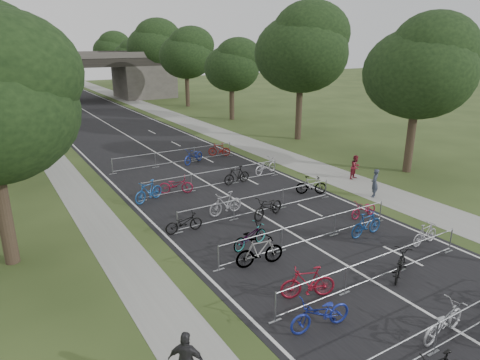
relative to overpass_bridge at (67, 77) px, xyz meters
name	(u,v)px	position (x,y,z in m)	size (l,w,h in m)	color
road	(95,117)	(0.00, -15.00, -3.53)	(11.00, 140.00, 0.01)	black
sidewalk_right	(159,111)	(8.00, -15.00, -3.53)	(3.00, 140.00, 0.01)	gray
sidewalk_left	(26,123)	(-7.50, -15.00, -3.53)	(2.00, 140.00, 0.01)	gray
lane_markings	(95,117)	(0.00, -15.00, -3.53)	(0.12, 140.00, 0.00)	silver
overpass_bridge	(67,77)	(0.00, 0.00, 0.00)	(31.00, 8.00, 7.05)	#46433F
tree_right_0	(421,69)	(13.11, -49.07, 3.39)	(7.17, 7.17, 10.93)	#33261C
tree_right_1	(303,50)	(13.11, -37.07, 4.37)	(8.18, 8.18, 12.47)	#33261C
tree_right_2	(233,66)	(13.11, -25.07, 2.41)	(6.16, 6.16, 9.39)	#33261C
tree_right_3	(187,54)	(13.11, -13.07, 3.39)	(7.17, 7.17, 10.93)	#33261C
tree_right_4	(154,45)	(13.11, -1.07, 4.37)	(8.18, 8.18, 12.47)	#33261C
tree_right_5	(131,56)	(13.11, 10.93, 2.41)	(6.16, 6.16, 9.39)	#33261C
tree_right_6	(112,49)	(13.11, 22.93, 3.39)	(7.17, 7.17, 10.93)	#33261C
barrier_row_1	(467,320)	(0.00, -61.40, -2.99)	(9.70, 0.08, 1.10)	#929599
barrier_row_2	(376,269)	(0.00, -57.80, -2.99)	(9.70, 0.08, 1.10)	#929599
barrier_row_3	(309,232)	(0.00, -54.00, -2.99)	(9.70, 0.08, 1.10)	#929599
barrier_row_4	(259,204)	(0.00, -50.00, -2.99)	(9.70, 0.08, 1.10)	#929599
barrier_row_5	(214,179)	(0.00, -45.00, -2.99)	(9.70, 0.08, 1.10)	#929599
barrier_row_6	(175,157)	(0.00, -39.00, -2.99)	(9.70, 0.08, 1.10)	#929599
bike_5	(443,322)	(-0.68, -61.06, -2.99)	(0.73, 2.09, 1.10)	#AFB1B7
bike_8	(321,314)	(-3.62, -58.84, -2.97)	(0.74, 2.14, 1.12)	navy
bike_9	(308,283)	(-2.83, -57.28, -2.94)	(0.56, 1.99, 1.20)	maroon
bike_10	(400,265)	(1.06, -58.04, -3.02)	(0.68, 1.94, 1.02)	black
bike_11	(425,234)	(4.30, -56.79, -3.03)	(0.47, 1.67, 1.00)	#A5A5AC
bike_12	(260,252)	(-3.00, -54.51, -2.92)	(0.58, 2.06, 1.24)	#929599
bike_13	(250,236)	(-2.47, -52.96, -3.02)	(0.68, 1.96, 1.03)	#929599
bike_14	(366,224)	(2.75, -54.80, -2.95)	(0.55, 1.94, 1.17)	navy
bike_15	(364,209)	(4.30, -53.20, -3.08)	(0.60, 1.71, 0.90)	#9F1737
bike_16	(184,223)	(-4.30, -50.03, -3.05)	(0.64, 1.84, 0.97)	black
bike_17	(226,204)	(-1.55, -49.17, -2.93)	(0.56, 2.00, 1.20)	#929298
bike_18	(268,207)	(0.12, -50.67, -2.96)	(0.76, 2.17, 1.14)	black
bike_19	(311,185)	(4.30, -49.10, -2.99)	(0.51, 1.81, 1.09)	#929599
bike_20	(149,191)	(-4.30, -45.26, -2.93)	(0.57, 2.01, 1.21)	#1B4D96
bike_21	(176,185)	(-2.46, -44.82, -3.00)	(0.70, 2.01, 1.06)	maroon
bike_22	(237,175)	(1.54, -45.17, -2.97)	(0.53, 1.87, 1.13)	black
bike_23	(265,166)	(4.30, -44.36, -2.99)	(0.72, 2.07, 1.09)	#A8A7AF
bike_26	(194,156)	(1.27, -39.45, -2.97)	(0.75, 2.14, 1.13)	#1C329B
bike_27	(219,150)	(3.88, -38.60, -3.02)	(0.49, 1.72, 1.03)	maroon
pedestrian_a	(375,183)	(7.10, -51.34, -2.70)	(0.61, 0.40, 1.67)	#2C3343
pedestrian_b	(355,167)	(8.68, -48.33, -2.74)	(0.77, 0.60, 1.58)	maroon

